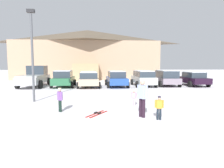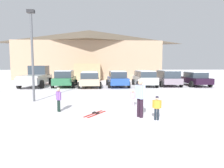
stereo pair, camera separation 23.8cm
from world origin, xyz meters
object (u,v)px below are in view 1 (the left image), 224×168
Objects in this scene: parked_blue_hatchback at (116,79)px; skier_child_in_purple_jacket at (60,98)px; parked_silver_wagon at (143,78)px; skier_child_in_orange_jacket at (159,107)px; parked_beige_suv at (89,79)px; skier_adult_in_blue_parka at (142,96)px; pair_of_skis at (97,114)px; skier_child_in_pink_snowsuit at (134,97)px; lamp_post at (32,51)px; parked_grey_wagon at (166,77)px; pickup_truck at (35,77)px; ski_lodge at (87,54)px; parked_green_coupe at (64,79)px; parked_black_sedan at (193,78)px.

skier_child_in_purple_jacket is (-3.67, -10.77, -0.16)m from parked_blue_hatchback.
parked_silver_wagon is 13.00m from skier_child_in_orange_jacket.
parked_blue_hatchback is (2.83, 0.20, -0.03)m from parked_beige_suv.
parked_silver_wagon is at bearing 80.30° from skier_child_in_orange_jacket.
skier_adult_in_blue_parka reaches higher than parked_beige_suv.
parked_silver_wagon is 3.35× the size of pair_of_skis.
skier_child_in_pink_snowsuit is 2.65m from pair_of_skis.
lamp_post is (-3.91, 3.39, 3.09)m from pair_of_skis.
skier_child_in_purple_jacket is (-0.83, -10.57, -0.19)m from parked_beige_suv.
skier_child_in_purple_jacket is at bearing -128.88° from parked_grey_wagon.
skier_child_in_pink_snowsuit is (8.56, -10.52, -0.49)m from pickup_truck.
lamp_post is (-2.09, -21.02, -0.87)m from ski_lodge.
ski_lodge is 16.45× the size of pair_of_skis.
ski_lodge is 24.05m from skier_child_in_purple_jacket.
parked_green_coupe is (-1.70, -12.84, -3.14)m from ski_lodge.
pickup_truck is at bearing 124.46° from skier_child_in_orange_jacket.
parked_silver_wagon is at bearing 59.52° from skier_child_in_purple_jacket.
ski_lodge is 5.16× the size of parked_green_coupe.
skier_adult_in_blue_parka is (3.78, -25.04, -3.03)m from ski_lodge.
skier_child_in_pink_snowsuit is (-2.76, -10.03, -0.38)m from parked_silver_wagon.
skier_adult_in_blue_parka reaches higher than parked_blue_hatchback.
skier_child_in_orange_jacket is (-7.58, -12.77, -0.22)m from parked_black_sedan.
pickup_truck is at bearing 118.31° from pair_of_skis.
ski_lodge is at bearing 93.73° from parked_beige_suv.
skier_child_in_pink_snowsuit is at bearing -89.32° from parked_blue_hatchback.
skier_child_in_orange_jacket is at bearing -86.84° from parked_blue_hatchback.
parked_silver_wagon is 1.06× the size of parked_black_sedan.
ski_lodge is at bearing 99.75° from skier_child_in_orange_jacket.
skier_child_in_pink_snowsuit is at bearing 101.62° from skier_child_in_orange_jacket.
ski_lodge is 5.34× the size of parked_grey_wagon.
parked_green_coupe is 3.12m from pickup_truck.
parked_green_coupe is 1.04× the size of parked_grey_wagon.
parked_beige_suv is 5.12× the size of skier_child_in_pink_snowsuit.
parked_beige_suv is at bearing 107.27° from skier_child_in_pink_snowsuit.
skier_child_in_orange_jacket is 0.59× the size of skier_adult_in_blue_parka.
parked_grey_wagon is at bearing 37.03° from lamp_post.
skier_child_in_purple_jacket is 4.28m from lamp_post.
pair_of_skis is (-2.56, 1.11, -0.54)m from skier_child_in_orange_jacket.
parked_silver_wagon is 10.41m from skier_child_in_pink_snowsuit.
parked_green_coupe and parked_grey_wagon have the same top height.
pickup_truck is (-11.32, 0.50, 0.11)m from parked_silver_wagon.
parked_black_sedan is at bearing 2.10° from parked_blue_hatchback.
parked_beige_suv is at bearing 106.01° from skier_child_in_orange_jacket.
parked_grey_wagon reaches higher than parked_beige_suv.
lamp_post is (-5.87, 4.02, 2.17)m from skier_adult_in_blue_parka.
pair_of_skis is (-7.26, -11.81, -0.88)m from parked_grey_wagon.
parked_black_sedan is (11.96, -12.75, -3.20)m from ski_lodge.
parked_blue_hatchback is 2.90m from parked_silver_wagon.
skier_adult_in_blue_parka is at bearing -90.79° from skier_child_in_pink_snowsuit.
skier_child_in_orange_jacket is at bearing -64.35° from parked_green_coupe.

